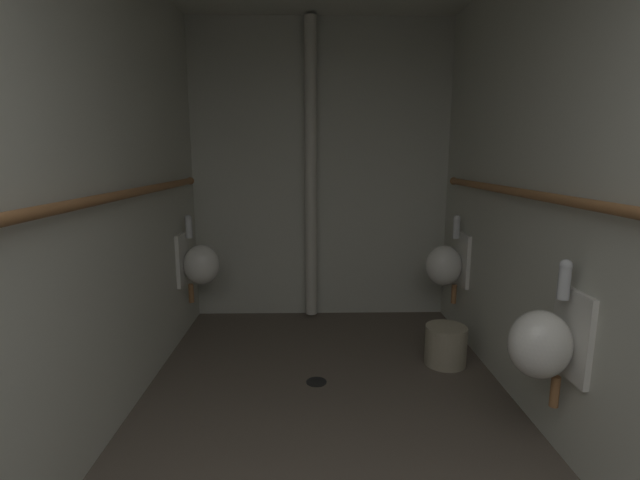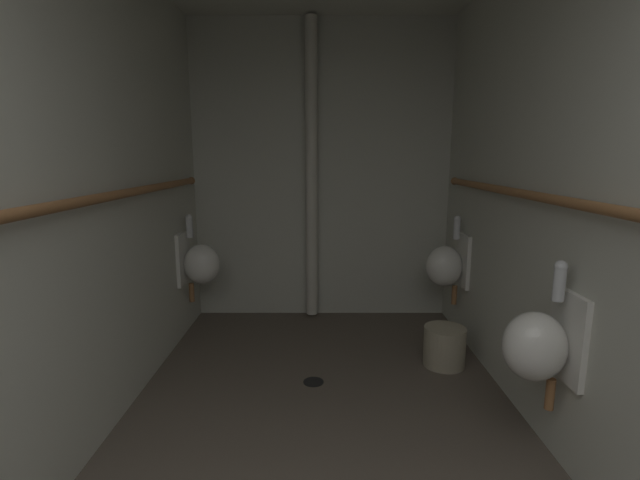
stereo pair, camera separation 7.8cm
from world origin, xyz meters
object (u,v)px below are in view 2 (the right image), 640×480
at_px(waste_bin, 446,346).
at_px(floor_drain, 315,382).
at_px(standpipe_back_wall, 313,173).
at_px(urinal_right_mid, 541,344).
at_px(urinal_left_mid, 201,263).
at_px(urinal_right_far, 448,265).

bearing_deg(waste_bin, floor_drain, -164.82).
xyz_separation_m(standpipe_back_wall, waste_bin, (0.99, -1.03, -1.22)).
height_order(urinal_right_mid, floor_drain, urinal_right_mid).
relative_size(urinal_right_mid, standpipe_back_wall, 0.28).
relative_size(urinal_left_mid, floor_drain, 5.39).
xyz_separation_m(urinal_left_mid, standpipe_back_wall, (0.95, 0.42, 0.74)).
height_order(standpipe_back_wall, floor_drain, standpipe_back_wall).
height_order(floor_drain, waste_bin, waste_bin).
relative_size(floor_drain, waste_bin, 0.46).
xyz_separation_m(urinal_right_far, standpipe_back_wall, (-1.13, 0.49, 0.74)).
bearing_deg(urinal_right_far, floor_drain, -143.98).
height_order(urinal_right_mid, waste_bin, urinal_right_mid).
xyz_separation_m(urinal_left_mid, waste_bin, (1.94, -0.61, -0.48)).
height_order(urinal_left_mid, waste_bin, urinal_left_mid).
xyz_separation_m(standpipe_back_wall, floor_drain, (0.03, -1.29, -1.36)).
height_order(urinal_right_far, floor_drain, urinal_right_far).
xyz_separation_m(urinal_right_mid, waste_bin, (-0.14, 1.06, -0.48)).
relative_size(standpipe_back_wall, waste_bin, 8.85).
bearing_deg(waste_bin, urinal_left_mid, 162.56).
bearing_deg(urinal_right_mid, urinal_left_mid, 141.29).
height_order(standpipe_back_wall, waste_bin, standpipe_back_wall).
relative_size(urinal_right_mid, urinal_right_far, 1.00).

